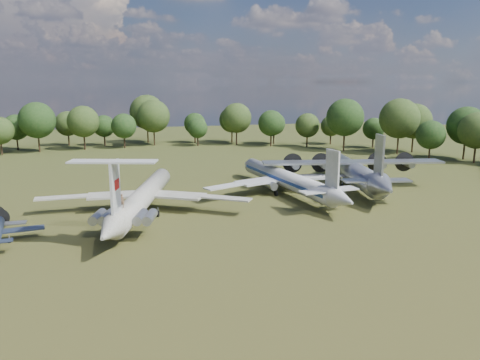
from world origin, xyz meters
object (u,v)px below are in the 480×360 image
object	(u,v)px
il62_airliner	(144,201)
tu104_jet	(286,182)
person_on_il62	(122,201)
an12_transport	(354,175)

from	to	relation	value
il62_airliner	tu104_jet	size ratio (longest dim) A/B	1.02
tu104_jet	person_on_il62	xyz separation A→B (m)	(-30.39, -18.98, 3.16)
il62_airliner	person_on_il62	bearing A→B (deg)	-90.00
tu104_jet	il62_airliner	bearing A→B (deg)	-172.75
an12_transport	person_on_il62	distance (m)	49.17
an12_transport	person_on_il62	size ratio (longest dim) A/B	21.31
tu104_jet	an12_transport	xyz separation A→B (m)	(14.57, 0.76, 0.45)
il62_airliner	an12_transport	xyz separation A→B (m)	(41.51, 7.89, 0.44)
an12_transport	tu104_jet	bearing A→B (deg)	-165.53
tu104_jet	person_on_il62	world-z (taller)	person_on_il62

